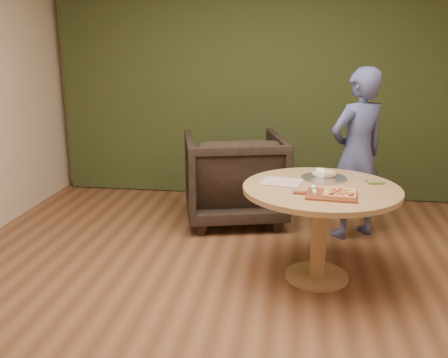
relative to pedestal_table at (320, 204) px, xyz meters
The scene contains 12 objects.
room_shell 1.21m from the pedestal_table, 130.12° to the right, with size 5.04×6.04×2.84m.
curtain 2.41m from the pedestal_table, 105.15° to the left, with size 4.80×0.14×2.78m, color #293518.
pedestal_table is the anchor object (origin of this frame).
pizza_paddle 0.28m from the pedestal_table, 77.70° to the right, with size 0.46×0.31×0.01m.
flatbread_pizza 0.32m from the pedestal_table, 64.87° to the right, with size 0.24×0.24×0.04m.
cutlery_roll 0.27m from the pedestal_table, 107.08° to the right, with size 0.04×0.20×0.03m.
newspaper 0.34m from the pedestal_table, 168.10° to the left, with size 0.30×0.25×0.01m, color white.
serving_tray 0.26m from the pedestal_table, 82.67° to the left, with size 0.36×0.36×0.02m.
bread_roll 0.29m from the pedestal_table, 84.98° to the left, with size 0.19×0.09×0.09m.
green_packet 0.46m from the pedestal_table, 20.53° to the left, with size 0.12×0.10×0.02m, color #4F5F2A.
armchair 1.49m from the pedestal_table, 123.18° to the left, with size 0.97×0.91×1.00m, color black.
person_standing 1.04m from the pedestal_table, 69.29° to the left, with size 0.58×0.38×1.59m, color #475287.
Camera 1 is at (0.38, -2.95, 1.80)m, focal length 40.00 mm.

